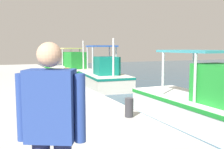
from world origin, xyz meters
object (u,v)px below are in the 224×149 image
at_px(fishing_boat_second, 104,77).
at_px(fishing_boat_third, 207,106).
at_px(fisherman_standing, 51,126).
at_px(pelican, 57,76).
at_px(mooring_bollard_second, 129,108).
at_px(mooring_bollard_nearest, 52,72).
at_px(fishing_boat_nearest, 71,69).

bearing_deg(fishing_boat_second, fishing_boat_third, 0.65).
xyz_separation_m(fishing_boat_third, fisherman_standing, (3.49, -5.31, 1.08)).
xyz_separation_m(pelican, mooring_bollard_second, (5.77, 0.52, -0.17)).
bearing_deg(fisherman_standing, mooring_bollard_nearest, 169.77).
xyz_separation_m(fishing_boat_second, fisherman_standing, (11.72, -5.22, 1.07)).
xyz_separation_m(fishing_boat_third, mooring_bollard_second, (0.57, -2.99, 0.37)).
relative_size(fishing_boat_third, fisherman_standing, 3.42).
distance_m(fishing_boat_third, mooring_bollard_nearest, 9.84).
xyz_separation_m(fishing_boat_nearest, mooring_bollard_second, (14.58, -2.34, 0.36)).
xyz_separation_m(fishing_boat_second, fishing_boat_third, (8.23, 0.09, -0.00)).
height_order(pelican, mooring_bollard_nearest, pelican).
relative_size(fishing_boat_nearest, mooring_bollard_second, 13.94).
bearing_deg(mooring_bollard_second, fishing_boat_nearest, 170.87).
distance_m(fishing_boat_nearest, mooring_bollard_second, 14.78).
bearing_deg(mooring_bollard_second, fisherman_standing, -38.47).
bearing_deg(fishing_boat_third, fishing_boat_nearest, -177.36).
bearing_deg(pelican, mooring_bollard_second, 5.10).
distance_m(fishing_boat_nearest, fishing_boat_third, 14.03).
relative_size(fishing_boat_third, pelican, 6.03).
bearing_deg(fisherman_standing, fishing_boat_second, 156.01).
xyz_separation_m(pelican, mooring_bollard_nearest, (-4.17, 0.52, -0.20)).
relative_size(fishing_boat_second, pelican, 5.19).
bearing_deg(pelican, fishing_boat_nearest, 162.02).
bearing_deg(mooring_bollard_nearest, pelican, -7.05).
bearing_deg(fishing_boat_second, mooring_bollard_second, -18.22).
bearing_deg(fishing_boat_third, pelican, -146.03).
xyz_separation_m(fishing_boat_nearest, fishing_boat_third, (14.01, 0.65, -0.01)).
bearing_deg(mooring_bollard_nearest, fisherman_standing, -10.23).
distance_m(fishing_boat_second, pelican, 4.60).
bearing_deg(fishing_boat_third, fishing_boat_second, -179.35).
relative_size(fishing_boat_nearest, fishing_boat_second, 1.27).
bearing_deg(fishing_boat_nearest, fishing_boat_second, 5.46).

